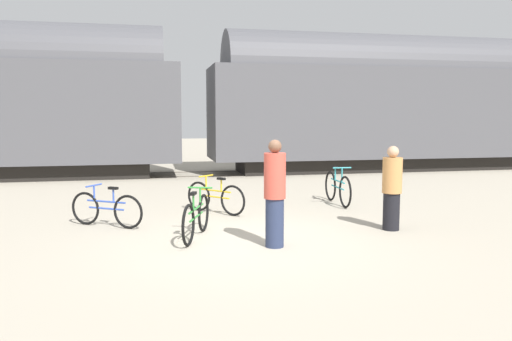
{
  "coord_description": "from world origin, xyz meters",
  "views": [
    {
      "loc": [
        -1.62,
        -8.35,
        2.19
      ],
      "look_at": [
        0.42,
        1.35,
        1.1
      ],
      "focal_mm": 35.0,
      "sensor_mm": 36.0,
      "label": 1
    }
  ],
  "objects_px": {
    "bicycle_green": "(196,217)",
    "person_in_red": "(275,194)",
    "freight_train": "(195,98)",
    "bicycle_teal": "(338,188)",
    "bicycle_yellow": "(215,197)",
    "bicycle_blue": "(106,209)",
    "person_in_tan": "(392,189)"
  },
  "relations": [
    {
      "from": "bicycle_green",
      "to": "person_in_red",
      "type": "height_order",
      "value": "person_in_red"
    },
    {
      "from": "freight_train",
      "to": "bicycle_green",
      "type": "xyz_separation_m",
      "value": [
        -0.86,
        -9.9,
        -2.46
      ]
    },
    {
      "from": "bicycle_teal",
      "to": "bicycle_yellow",
      "type": "height_order",
      "value": "bicycle_teal"
    },
    {
      "from": "freight_train",
      "to": "bicycle_teal",
      "type": "bearing_deg",
      "value": -67.87
    },
    {
      "from": "freight_train",
      "to": "bicycle_green",
      "type": "height_order",
      "value": "freight_train"
    },
    {
      "from": "freight_train",
      "to": "bicycle_blue",
      "type": "bearing_deg",
      "value": -106.33
    },
    {
      "from": "person_in_tan",
      "to": "bicycle_blue",
      "type": "bearing_deg",
      "value": -157.31
    },
    {
      "from": "bicycle_blue",
      "to": "person_in_tan",
      "type": "xyz_separation_m",
      "value": [
        5.39,
        -1.41,
        0.45
      ]
    },
    {
      "from": "person_in_red",
      "to": "person_in_tan",
      "type": "bearing_deg",
      "value": -146.79
    },
    {
      "from": "bicycle_yellow",
      "to": "person_in_tan",
      "type": "relative_size",
      "value": 0.8
    },
    {
      "from": "person_in_tan",
      "to": "person_in_red",
      "type": "bearing_deg",
      "value": -125.94
    },
    {
      "from": "bicycle_blue",
      "to": "bicycle_teal",
      "type": "height_order",
      "value": "bicycle_teal"
    },
    {
      "from": "bicycle_yellow",
      "to": "person_in_red",
      "type": "bearing_deg",
      "value": -78.87
    },
    {
      "from": "freight_train",
      "to": "bicycle_yellow",
      "type": "relative_size",
      "value": 45.67
    },
    {
      "from": "bicycle_teal",
      "to": "person_in_red",
      "type": "distance_m",
      "value": 4.45
    },
    {
      "from": "person_in_tan",
      "to": "bicycle_yellow",
      "type": "bearing_deg",
      "value": -179.54
    },
    {
      "from": "bicycle_green",
      "to": "person_in_red",
      "type": "distance_m",
      "value": 1.59
    },
    {
      "from": "bicycle_blue",
      "to": "bicycle_yellow",
      "type": "bearing_deg",
      "value": 21.95
    },
    {
      "from": "freight_train",
      "to": "person_in_tan",
      "type": "bearing_deg",
      "value": -73.97
    },
    {
      "from": "person_in_tan",
      "to": "person_in_red",
      "type": "height_order",
      "value": "person_in_red"
    },
    {
      "from": "bicycle_teal",
      "to": "person_in_tan",
      "type": "height_order",
      "value": "person_in_tan"
    },
    {
      "from": "bicycle_green",
      "to": "person_in_tan",
      "type": "distance_m",
      "value": 3.76
    },
    {
      "from": "bicycle_blue",
      "to": "bicycle_yellow",
      "type": "relative_size",
      "value": 1.12
    },
    {
      "from": "bicycle_teal",
      "to": "person_in_tan",
      "type": "distance_m",
      "value": 2.91
    },
    {
      "from": "freight_train",
      "to": "bicycle_blue",
      "type": "xyz_separation_m",
      "value": [
        -2.52,
        -8.6,
        -2.48
      ]
    },
    {
      "from": "bicycle_blue",
      "to": "person_in_red",
      "type": "xyz_separation_m",
      "value": [
        2.89,
        -2.16,
        0.55
      ]
    },
    {
      "from": "person_in_red",
      "to": "bicycle_yellow",
      "type": "bearing_deg",
      "value": -62.42
    },
    {
      "from": "bicycle_blue",
      "to": "bicycle_green",
      "type": "relative_size",
      "value": 0.85
    },
    {
      "from": "freight_train",
      "to": "bicycle_teal",
      "type": "xyz_separation_m",
      "value": [
        2.9,
        -7.12,
        -2.44
      ]
    },
    {
      "from": "bicycle_teal",
      "to": "person_in_red",
      "type": "xyz_separation_m",
      "value": [
        -2.52,
        -3.64,
        0.5
      ]
    },
    {
      "from": "bicycle_green",
      "to": "person_in_tan",
      "type": "height_order",
      "value": "person_in_tan"
    },
    {
      "from": "bicycle_teal",
      "to": "person_in_red",
      "type": "bearing_deg",
      "value": -124.72
    }
  ]
}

